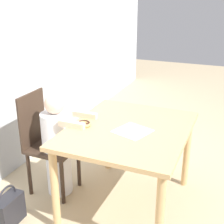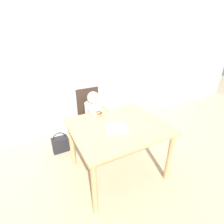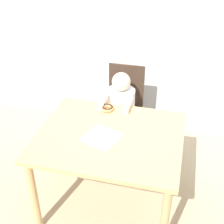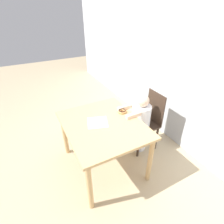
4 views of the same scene
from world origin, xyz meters
The scene contains 7 objects.
ground_plane centered at (0.00, 0.00, 0.00)m, with size 12.00×12.00×0.00m, color tan.
dining_table centered at (0.00, 0.00, 0.64)m, with size 1.12×0.93×0.74m.
chair centered at (-0.06, 0.77, 0.47)m, with size 0.36×0.41×0.93m.
child_figure centered at (-0.06, 0.64, 0.48)m, with size 0.28×0.47×0.96m.
donut centered at (-0.11, 0.35, 0.76)m, with size 0.12×0.12×0.04m.
napkin centered at (-0.05, -0.05, 0.74)m, with size 0.31×0.31×0.00m.
handbag centered at (-0.60, 0.79, 0.13)m, with size 0.25×0.13×0.35m.
Camera 1 is at (-2.15, -0.76, 1.76)m, focal length 50.00 mm.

